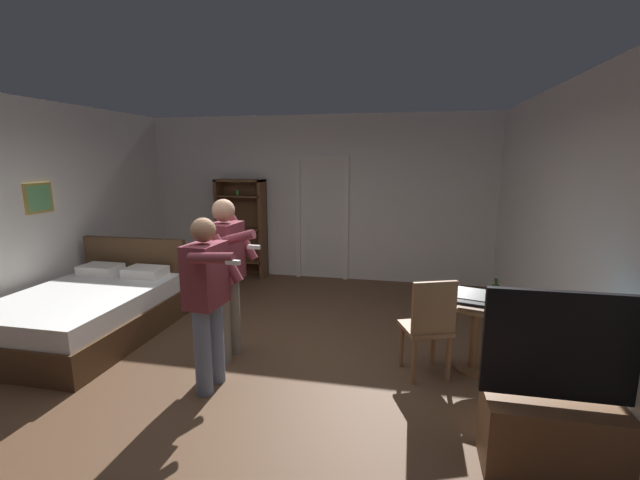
{
  "coord_description": "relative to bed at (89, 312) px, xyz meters",
  "views": [
    {
      "loc": [
        1.52,
        -3.63,
        2.08
      ],
      "look_at": [
        0.72,
        0.26,
        1.3
      ],
      "focal_mm": 23.29,
      "sensor_mm": 36.0,
      "label": 1
    }
  ],
  "objects": [
    {
      "name": "suitcase_dark",
      "position": [
        0.68,
        1.64,
        -0.11
      ],
      "size": [
        0.52,
        0.37,
        0.39
      ],
      "primitive_type": "cube",
      "rotation": [
        0.0,
        0.0,
        0.1
      ],
      "color": "#4C1919",
      "rests_on": "ground_plane"
    },
    {
      "name": "person_blue_shirt",
      "position": [
        1.93,
        -0.76,
        0.6
      ],
      "size": [
        0.59,
        0.57,
        1.58
      ],
      "color": "slate",
      "rests_on": "ground_plane"
    },
    {
      "name": "wooden_chair",
      "position": [
        3.87,
        -0.18,
        0.24
      ],
      "size": [
        0.54,
        0.54,
        0.99
      ],
      "color": "brown",
      "rests_on": "ground_plane"
    },
    {
      "name": "doorway_frame",
      "position": [
        2.21,
        2.98,
        0.92
      ],
      "size": [
        0.93,
        0.08,
        2.13
      ],
      "color": "white",
      "rests_on": "ground_plane"
    },
    {
      "name": "ground_plane",
      "position": [
        2.09,
        -0.37,
        -0.3
      ],
      "size": [
        7.4,
        7.4,
        0.0
      ],
      "primitive_type": "plane",
      "color": "brown"
    },
    {
      "name": "laptop",
      "position": [
        4.29,
        0.02,
        0.45
      ],
      "size": [
        0.4,
        0.4,
        0.16
      ],
      "color": "black",
      "rests_on": "side_table"
    },
    {
      "name": "tv_flatscreen",
      "position": [
        4.77,
        -1.26,
        0.07
      ],
      "size": [
        1.25,
        0.4,
        1.27
      ],
      "color": "brown",
      "rests_on": "ground_plane"
    },
    {
      "name": "bottle_on_table",
      "position": [
        4.47,
        -0.02,
        0.52
      ],
      "size": [
        0.06,
        0.06,
        0.29
      ],
      "color": "black",
      "rests_on": "side_table"
    },
    {
      "name": "wall_back",
      "position": [
        2.09,
        3.06,
        1.1
      ],
      "size": [
        6.19,
        0.12,
        2.8
      ],
      "primitive_type": "cube",
      "color": "silver",
      "rests_on": "ground_plane"
    },
    {
      "name": "side_table",
      "position": [
        4.33,
        0.06,
        0.16
      ],
      "size": [
        0.58,
        0.58,
        0.7
      ],
      "color": "brown",
      "rests_on": "ground_plane"
    },
    {
      "name": "bed",
      "position": [
        0.0,
        0.0,
        0.0
      ],
      "size": [
        1.51,
        2.06,
        1.02
      ],
      "color": "#4C331E",
      "rests_on": "ground_plane"
    },
    {
      "name": "bookshelf",
      "position": [
        0.79,
        2.83,
        0.63
      ],
      "size": [
        0.86,
        0.32,
        1.73
      ],
      "color": "brown",
      "rests_on": "ground_plane"
    },
    {
      "name": "person_striped_shirt",
      "position": [
        1.85,
        -0.17,
        0.66
      ],
      "size": [
        0.62,
        0.57,
        1.69
      ],
      "color": "gray",
      "rests_on": "ground_plane"
    },
    {
      "name": "wall_right",
      "position": [
        5.13,
        -0.37,
        1.1
      ],
      "size": [
        0.12,
        6.97,
        2.8
      ],
      "primitive_type": "cube",
      "color": "silver",
      "rests_on": "ground_plane"
    }
  ]
}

